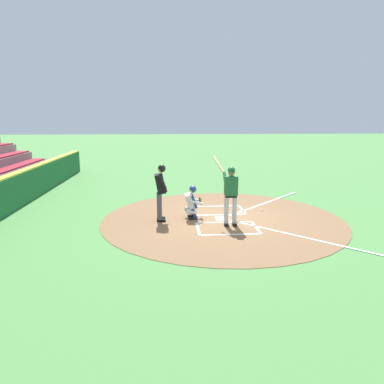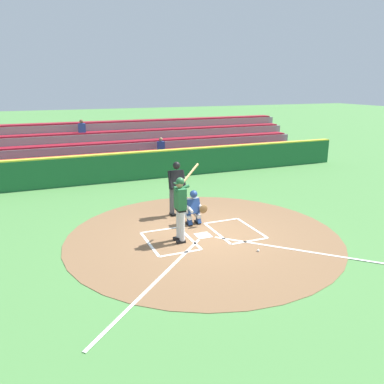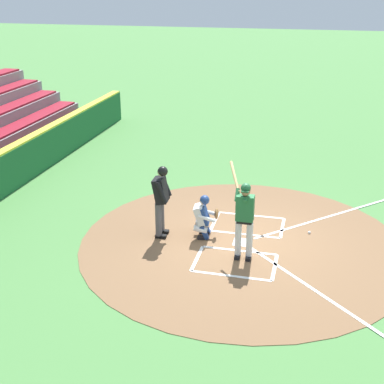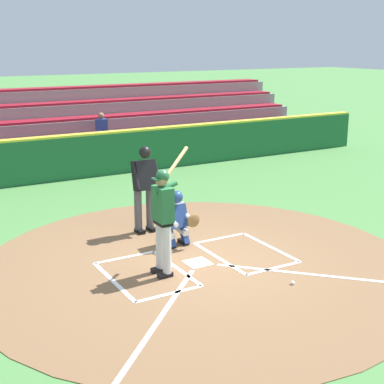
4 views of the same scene
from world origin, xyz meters
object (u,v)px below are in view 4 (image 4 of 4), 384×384
(batter, at_px, (163,214))
(catcher, at_px, (177,217))
(plate_umpire, at_px, (144,183))
(baseball, at_px, (293,283))

(batter, distance_m, catcher, 1.51)
(batter, distance_m, plate_umpire, 2.27)
(batter, xyz_separation_m, catcher, (-0.87, -1.12, -0.51))
(batter, distance_m, baseball, 2.45)
(batter, relative_size, baseball, 28.76)
(catcher, xyz_separation_m, plate_umpire, (0.20, -1.04, 0.49))
(catcher, bearing_deg, plate_umpire, -78.93)
(batter, relative_size, catcher, 1.88)
(batter, height_order, catcher, batter)
(plate_umpire, bearing_deg, catcher, 101.07)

